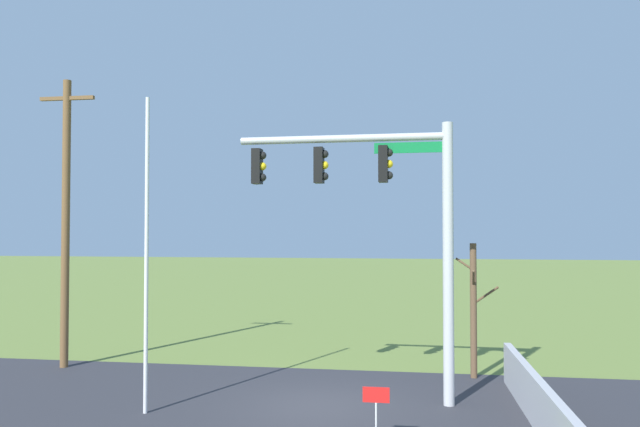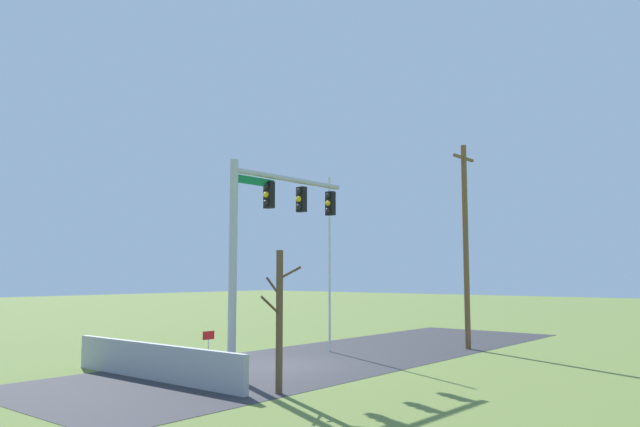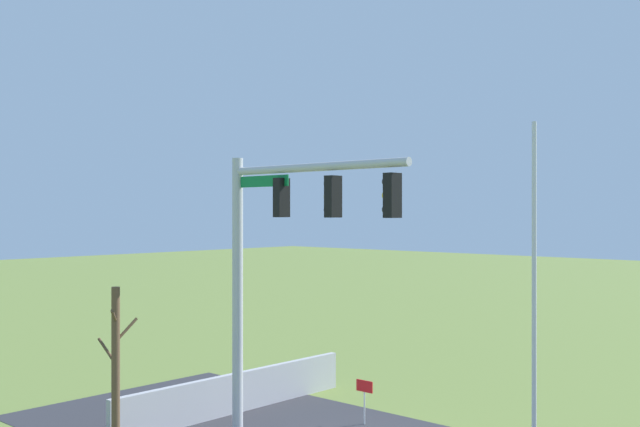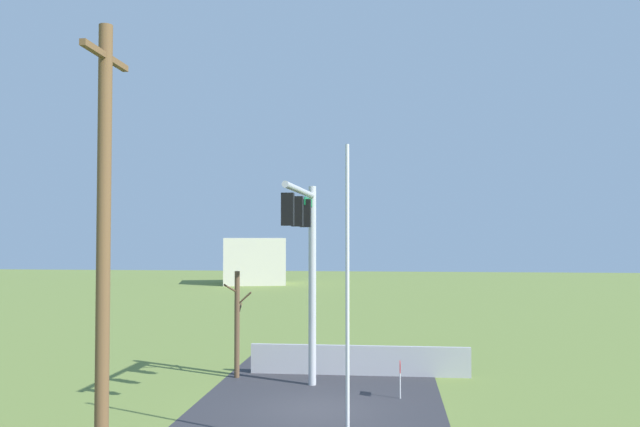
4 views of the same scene
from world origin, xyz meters
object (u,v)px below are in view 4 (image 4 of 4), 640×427
object	(u,v)px
signal_mast	(306,246)
flagpole	(347,298)
open_sign	(400,371)
distant_building	(254,261)
bare_tree	(237,323)
utility_pole	(103,266)

from	to	relation	value
signal_mast	flagpole	size ratio (longest dim) A/B	0.94
open_sign	distant_building	distance (m)	53.35
signal_mast	flagpole	bearing A→B (deg)	-162.92
open_sign	bare_tree	bearing A→B (deg)	66.97
flagpole	open_sign	xyz separation A→B (m)	(5.71, -1.40, -2.98)
flagpole	distant_building	distance (m)	58.47
distant_building	open_sign	bearing A→B (deg)	-176.85
signal_mast	distant_building	world-z (taller)	signal_mast
bare_tree	open_sign	world-z (taller)	bare_tree
utility_pole	open_sign	bearing A→B (deg)	-28.42
bare_tree	open_sign	bearing A→B (deg)	-113.03
utility_pole	distant_building	distance (m)	62.31
utility_pole	bare_tree	world-z (taller)	utility_pole
signal_mast	distant_building	bearing A→B (deg)	13.76
bare_tree	distant_building	size ratio (longest dim) A/B	0.60
utility_pole	open_sign	xyz separation A→B (m)	(10.49, -5.68, -3.99)
flagpole	bare_tree	xyz separation A→B (m)	(8.34, 4.79, -1.79)
flagpole	utility_pole	xyz separation A→B (m)	(-4.78, 4.28, 1.00)
bare_tree	open_sign	size ratio (longest dim) A/B	3.35
flagpole	bare_tree	distance (m)	9.78
open_sign	distant_building	world-z (taller)	distant_building
utility_pole	bare_tree	distance (m)	13.42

